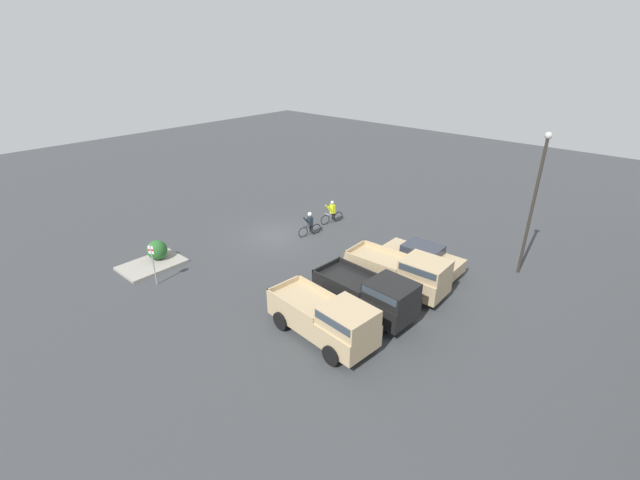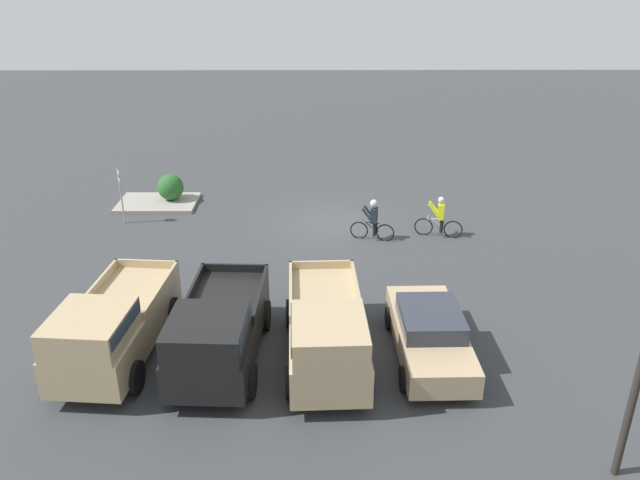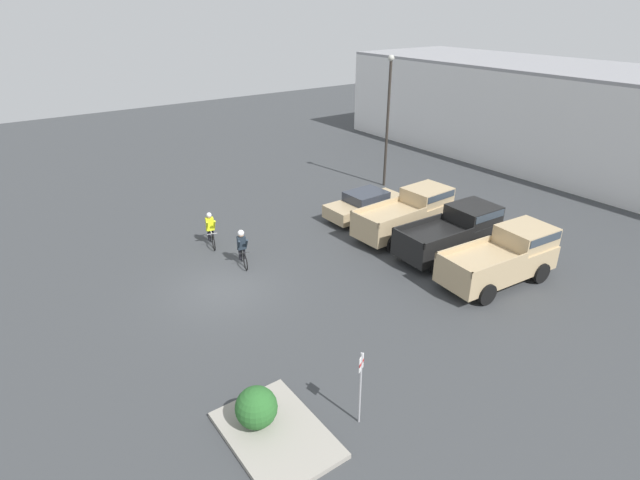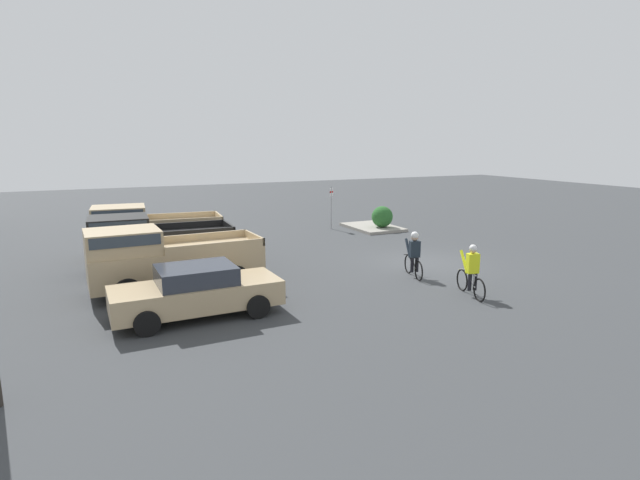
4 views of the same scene
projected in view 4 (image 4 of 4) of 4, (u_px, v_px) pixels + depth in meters
ground_plane at (425, 263)px, 19.91m from camera, size 80.00×80.00×0.00m
sedan_0 at (197, 291)px, 13.69m from camera, size 2.02×4.57×1.44m
pickup_truck_0 at (164, 258)px, 15.90m from camera, size 2.31×5.41×2.12m
pickup_truck_1 at (153, 242)px, 18.41m from camera, size 2.40×5.10×2.12m
pickup_truck_2 at (149, 229)px, 20.99m from camera, size 2.50×5.29×2.15m
cyclist_0 at (414, 253)px, 17.72m from camera, size 1.69×0.57×1.67m
cyclist_1 at (472, 270)px, 15.52m from camera, size 1.83×0.60×1.67m
fire_lane_sign at (331, 203)px, 27.31m from camera, size 0.17×0.27×2.37m
curb_island at (373, 227)px, 27.69m from camera, size 3.43×2.38×0.15m
shrub at (382, 217)px, 27.15m from camera, size 1.15×1.15×1.15m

